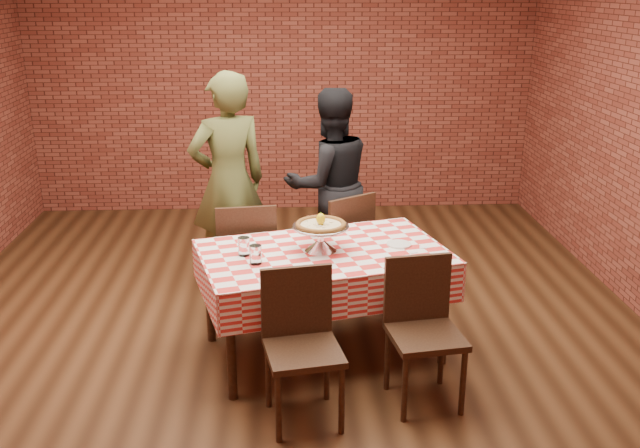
{
  "coord_description": "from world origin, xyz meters",
  "views": [
    {
      "loc": [
        0.01,
        -4.86,
        2.46
      ],
      "look_at": [
        0.24,
        -0.29,
        0.91
      ],
      "focal_mm": 39.84,
      "sensor_mm": 36.0,
      "label": 1
    }
  ],
  "objects_px": {
    "condiment_caddy": "(315,226)",
    "chair_far_left": "(246,256)",
    "diner_black": "(330,184)",
    "water_glass_right": "(244,246)",
    "pizza_stand": "(321,238)",
    "table": "(323,303)",
    "water_glass_left": "(256,255)",
    "pizza": "(321,225)",
    "diner_olive": "(228,182)",
    "chair_far_right": "(336,246)",
    "chair_near_right": "(426,336)",
    "chair_near_left": "(303,352)"
  },
  "relations": [
    {
      "from": "condiment_caddy",
      "to": "chair_far_left",
      "type": "distance_m",
      "value": 0.73
    },
    {
      "from": "diner_black",
      "to": "water_glass_right",
      "type": "bearing_deg",
      "value": 48.89
    },
    {
      "from": "pizza_stand",
      "to": "chair_far_left",
      "type": "distance_m",
      "value": 0.94
    },
    {
      "from": "table",
      "to": "chair_far_left",
      "type": "relative_size",
      "value": 1.73
    },
    {
      "from": "pizza_stand",
      "to": "diner_black",
      "type": "relative_size",
      "value": 0.23
    },
    {
      "from": "water_glass_left",
      "to": "chair_far_left",
      "type": "height_order",
      "value": "chair_far_left"
    },
    {
      "from": "water_glass_left",
      "to": "diner_black",
      "type": "bearing_deg",
      "value": 70.39
    },
    {
      "from": "pizza_stand",
      "to": "water_glass_left",
      "type": "bearing_deg",
      "value": -152.77
    },
    {
      "from": "pizza",
      "to": "water_glass_right",
      "type": "distance_m",
      "value": 0.53
    },
    {
      "from": "chair_far_left",
      "to": "diner_olive",
      "type": "bearing_deg",
      "value": -80.74
    },
    {
      "from": "condiment_caddy",
      "to": "chair_far_right",
      "type": "xyz_separation_m",
      "value": [
        0.2,
        0.58,
        -0.37
      ]
    },
    {
      "from": "pizza_stand",
      "to": "water_glass_left",
      "type": "relative_size",
      "value": 3.13
    },
    {
      "from": "pizza",
      "to": "condiment_caddy",
      "type": "xyz_separation_m",
      "value": [
        -0.03,
        0.3,
        -0.11
      ]
    },
    {
      "from": "condiment_caddy",
      "to": "chair_near_right",
      "type": "bearing_deg",
      "value": -79.23
    },
    {
      "from": "chair_far_left",
      "to": "pizza",
      "type": "bearing_deg",
      "value": 122.88
    },
    {
      "from": "diner_olive",
      "to": "water_glass_right",
      "type": "bearing_deg",
      "value": 74.98
    },
    {
      "from": "pizza",
      "to": "water_glass_left",
      "type": "bearing_deg",
      "value": -152.77
    },
    {
      "from": "water_glass_left",
      "to": "water_glass_right",
      "type": "relative_size",
      "value": 1.0
    },
    {
      "from": "pizza",
      "to": "pizza_stand",
      "type": "bearing_deg",
      "value": 135.0
    },
    {
      "from": "chair_far_right",
      "to": "diner_olive",
      "type": "xyz_separation_m",
      "value": [
        -0.87,
        0.34,
        0.45
      ]
    },
    {
      "from": "table",
      "to": "chair_far_right",
      "type": "distance_m",
      "value": 0.91
    },
    {
      "from": "pizza_stand",
      "to": "diner_black",
      "type": "xyz_separation_m",
      "value": [
        0.15,
        1.4,
        -0.02
      ]
    },
    {
      "from": "diner_olive",
      "to": "diner_black",
      "type": "height_order",
      "value": "diner_olive"
    },
    {
      "from": "chair_near_right",
      "to": "condiment_caddy",
      "type": "bearing_deg",
      "value": 114.19
    },
    {
      "from": "pizza",
      "to": "chair_far_left",
      "type": "distance_m",
      "value": 0.98
    },
    {
      "from": "chair_near_left",
      "to": "diner_olive",
      "type": "bearing_deg",
      "value": 95.14
    },
    {
      "from": "water_glass_left",
      "to": "chair_far_right",
      "type": "bearing_deg",
      "value": 61.2
    },
    {
      "from": "chair_far_right",
      "to": "chair_near_left",
      "type": "bearing_deg",
      "value": 46.87
    },
    {
      "from": "pizza",
      "to": "diner_olive",
      "type": "xyz_separation_m",
      "value": [
        -0.7,
        1.22,
        -0.03
      ]
    },
    {
      "from": "diner_olive",
      "to": "condiment_caddy",
      "type": "bearing_deg",
      "value": 102.85
    },
    {
      "from": "condiment_caddy",
      "to": "pizza",
      "type": "bearing_deg",
      "value": -106.66
    },
    {
      "from": "water_glass_left",
      "to": "chair_near_right",
      "type": "bearing_deg",
      "value": -24.11
    },
    {
      "from": "chair_far_right",
      "to": "diner_black",
      "type": "relative_size",
      "value": 0.56
    },
    {
      "from": "water_glass_right",
      "to": "chair_near_left",
      "type": "relative_size",
      "value": 0.14
    },
    {
      "from": "table",
      "to": "condiment_caddy",
      "type": "bearing_deg",
      "value": 97.92
    },
    {
      "from": "diner_olive",
      "to": "pizza_stand",
      "type": "bearing_deg",
      "value": 96.54
    },
    {
      "from": "pizza",
      "to": "chair_far_left",
      "type": "height_order",
      "value": "pizza"
    },
    {
      "from": "pizza_stand",
      "to": "water_glass_right",
      "type": "relative_size",
      "value": 3.13
    },
    {
      "from": "condiment_caddy",
      "to": "chair_near_right",
      "type": "distance_m",
      "value": 1.22
    },
    {
      "from": "condiment_caddy",
      "to": "diner_olive",
      "type": "xyz_separation_m",
      "value": [
        -0.67,
        0.92,
        0.08
      ]
    },
    {
      "from": "water_glass_right",
      "to": "chair_near_right",
      "type": "xyz_separation_m",
      "value": [
        1.11,
        -0.61,
        -0.37
      ]
    },
    {
      "from": "condiment_caddy",
      "to": "chair_near_left",
      "type": "distance_m",
      "value": 1.2
    },
    {
      "from": "chair_near_right",
      "to": "pizza_stand",
      "type": "bearing_deg",
      "value": 122.91
    },
    {
      "from": "chair_near_right",
      "to": "chair_far_right",
      "type": "distance_m",
      "value": 1.61
    },
    {
      "from": "condiment_caddy",
      "to": "chair_far_left",
      "type": "xyz_separation_m",
      "value": [
        -0.52,
        0.37,
        -0.37
      ]
    },
    {
      "from": "diner_olive",
      "to": "pizza",
      "type": "bearing_deg",
      "value": 96.54
    },
    {
      "from": "table",
      "to": "pizza",
      "type": "distance_m",
      "value": 0.56
    },
    {
      "from": "chair_near_right",
      "to": "diner_black",
      "type": "relative_size",
      "value": 0.55
    },
    {
      "from": "condiment_caddy",
      "to": "water_glass_right",
      "type": "bearing_deg",
      "value": -164.88
    },
    {
      "from": "pizza",
      "to": "water_glass_left",
      "type": "height_order",
      "value": "pizza"
    }
  ]
}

